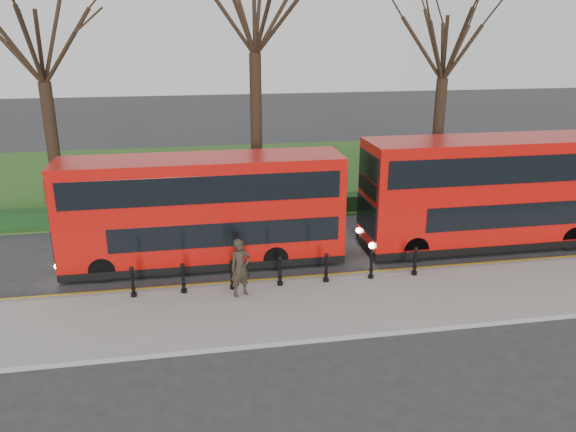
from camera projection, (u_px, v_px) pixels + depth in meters
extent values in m
plane|color=#28282B|center=(238.00, 276.00, 20.31)|extent=(120.00, 120.00, 0.00)
cube|color=gray|center=(246.00, 313.00, 17.49)|extent=(60.00, 4.00, 0.15)
cube|color=slate|center=(240.00, 285.00, 19.36)|extent=(60.00, 0.25, 0.16)
cube|color=#2B4B19|center=(215.00, 175.00, 34.31)|extent=(60.00, 18.00, 0.06)
cube|color=black|center=(224.00, 209.00, 26.54)|extent=(60.00, 0.90, 0.80)
cube|color=yellow|center=(239.00, 284.00, 19.66)|extent=(60.00, 0.10, 0.01)
cube|color=yellow|center=(239.00, 281.00, 19.84)|extent=(60.00, 0.10, 0.01)
cylinder|color=black|center=(53.00, 146.00, 27.34)|extent=(0.60, 0.60, 6.13)
cylinder|color=black|center=(256.00, 127.00, 28.82)|extent=(0.60, 0.60, 7.39)
cylinder|color=black|center=(438.00, 135.00, 30.72)|extent=(0.60, 0.60, 6.00)
cylinder|color=black|center=(133.00, 282.00, 18.25)|extent=(0.15, 0.15, 1.00)
cylinder|color=black|center=(183.00, 279.00, 18.53)|extent=(0.15, 0.15, 1.00)
cylinder|color=black|center=(232.00, 275.00, 18.80)|extent=(0.15, 0.15, 1.00)
cylinder|color=black|center=(280.00, 272.00, 19.07)|extent=(0.15, 0.15, 1.00)
cylinder|color=black|center=(326.00, 268.00, 19.34)|extent=(0.15, 0.15, 1.00)
cylinder|color=black|center=(371.00, 265.00, 19.62)|extent=(0.15, 0.15, 1.00)
cylinder|color=black|center=(415.00, 262.00, 19.89)|extent=(0.15, 0.15, 1.00)
cube|color=#A90D09|center=(203.00, 208.00, 20.69)|extent=(10.26, 2.33, 3.78)
cube|color=black|center=(206.00, 256.00, 21.31)|extent=(10.28, 2.35, 0.28)
cube|color=black|center=(227.00, 235.00, 19.94)|extent=(8.21, 0.04, 0.89)
cube|color=black|center=(203.00, 190.00, 19.28)|extent=(9.70, 0.04, 0.98)
cube|color=black|center=(55.00, 207.00, 19.73)|extent=(0.06, 2.05, 0.51)
cylinder|color=black|center=(102.00, 270.00, 19.68)|extent=(0.93, 0.28, 0.93)
cylinder|color=black|center=(109.00, 248.00, 21.59)|extent=(0.93, 0.28, 0.93)
cylinder|color=black|center=(275.00, 258.00, 20.71)|extent=(0.93, 0.28, 0.93)
cylinder|color=black|center=(267.00, 238.00, 22.63)|extent=(0.93, 0.28, 0.93)
cube|color=#A90D09|center=(500.00, 189.00, 22.54)|extent=(11.10, 2.52, 4.09)
cube|color=black|center=(494.00, 237.00, 23.20)|extent=(11.12, 2.54, 0.30)
cube|color=black|center=(535.00, 214.00, 21.72)|extent=(8.88, 0.04, 0.96)
cube|color=black|center=(522.00, 170.00, 21.01)|extent=(10.49, 0.04, 1.06)
cube|color=black|center=(368.00, 187.00, 21.50)|extent=(0.06, 2.22, 0.55)
cylinder|color=black|center=(415.00, 249.00, 21.44)|extent=(1.01, 0.30, 1.01)
cylinder|color=black|center=(395.00, 229.00, 23.51)|extent=(1.01, 0.30, 1.01)
cylinder|color=black|center=(572.00, 238.00, 22.56)|extent=(1.01, 0.30, 1.01)
cylinder|color=black|center=(539.00, 220.00, 24.63)|extent=(1.01, 0.30, 1.01)
imported|color=black|center=(240.00, 268.00, 18.19)|extent=(0.84, 0.71, 1.95)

